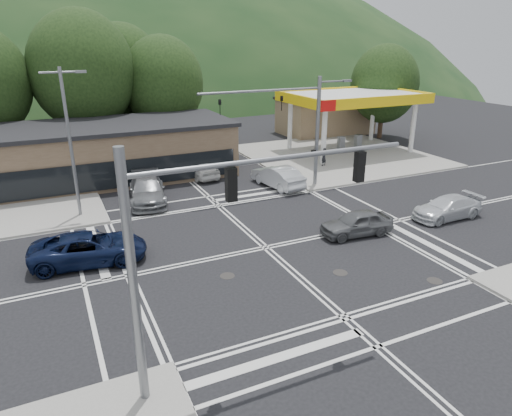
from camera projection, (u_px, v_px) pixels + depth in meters
name	position (u px, v px, depth m)	size (l,w,h in m)	color
ground	(266.00, 248.00, 24.35)	(120.00, 120.00, 0.00)	black
sidewalk_ne	(338.00, 155.00, 43.00)	(16.00, 16.00, 0.15)	gray
gas_station_canopy	(353.00, 99.00, 42.89)	(12.32, 8.34, 5.75)	silver
convenience_store	(325.00, 117.00, 52.82)	(10.00, 6.00, 3.80)	#846B4F
commercial_row	(74.00, 156.00, 34.88)	(24.00, 8.00, 4.00)	brown
hill_north	(86.00, 88.00, 100.64)	(252.00, 126.00, 140.00)	#193618
tree_n_b	(82.00, 71.00, 39.57)	(9.00, 9.00, 12.98)	#382619
tree_n_c	(163.00, 83.00, 42.81)	(7.60, 7.60, 10.87)	#382619
tree_n_e	(122.00, 74.00, 44.78)	(8.40, 8.40, 11.98)	#382619
tree_ne	(384.00, 84.00, 48.79)	(7.20, 7.20, 9.99)	#382619
streetlight_nw	(70.00, 137.00, 26.85)	(2.50, 0.25, 9.00)	slate
signal_mast_ne	(303.00, 119.00, 32.28)	(11.65, 0.30, 8.00)	slate
signal_mast_sw	(194.00, 239.00, 13.06)	(9.14, 0.28, 8.00)	slate
car_blue_west	(89.00, 248.00, 22.51)	(2.56, 5.55, 1.54)	black
car_grey_center	(357.00, 223.00, 25.71)	(1.68, 4.17, 1.42)	#57595C
car_silver_east	(447.00, 208.00, 28.13)	(1.89, 4.66, 1.35)	silver
car_queue_a	(278.00, 176.00, 34.00)	(1.70, 4.88, 1.61)	silver
car_queue_b	(199.00, 168.00, 36.35)	(1.80, 4.47, 1.52)	silver
car_northbound	(147.00, 190.00, 30.89)	(2.31, 5.68, 1.65)	slate
pedestrian	(324.00, 157.00, 39.03)	(0.56, 0.37, 1.55)	black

